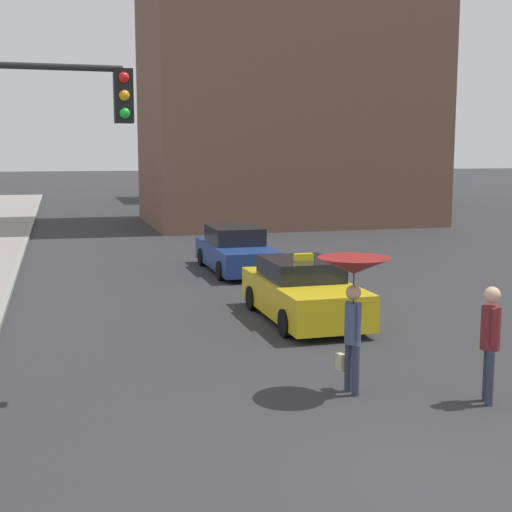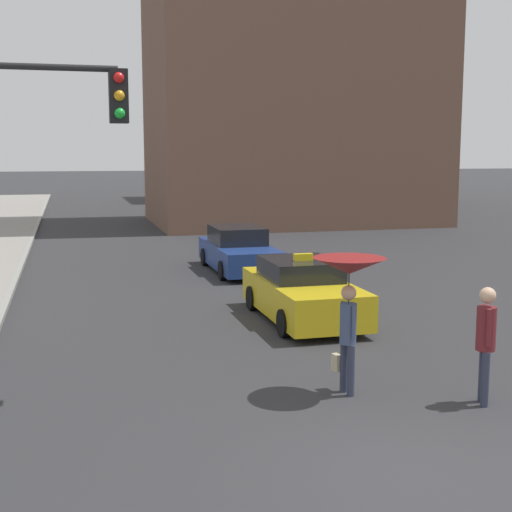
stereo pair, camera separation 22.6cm
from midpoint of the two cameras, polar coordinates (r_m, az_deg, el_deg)
The scene contains 7 objects.
ground_plane at distance 9.17m, azimuth 12.91°, elevation -16.82°, with size 300.00×300.00×0.00m, color #2D2D30.
taxi at distance 16.56m, azimuth 3.36°, elevation -2.88°, with size 1.91×4.37×1.56m.
sedan_red at distance 23.35m, azimuth -1.90°, elevation 0.40°, with size 1.91×4.79×1.45m.
pedestrian_with_umbrella at distance 11.35m, azimuth 7.25°, elevation -1.92°, with size 1.16×1.16×2.22m.
pedestrian_man at distance 11.52m, azimuth 17.70°, elevation -5.98°, with size 0.39×0.44×1.84m.
traffic_light at distance 11.15m, azimuth -20.12°, elevation 7.22°, with size 3.28×0.38×5.40m.
building_tower_far at distance 63.19m, azimuth 5.93°, elevation 16.08°, with size 12.48×9.90×25.01m.
Camera 1 is at (-4.16, -7.24, 3.85)m, focal length 50.00 mm.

